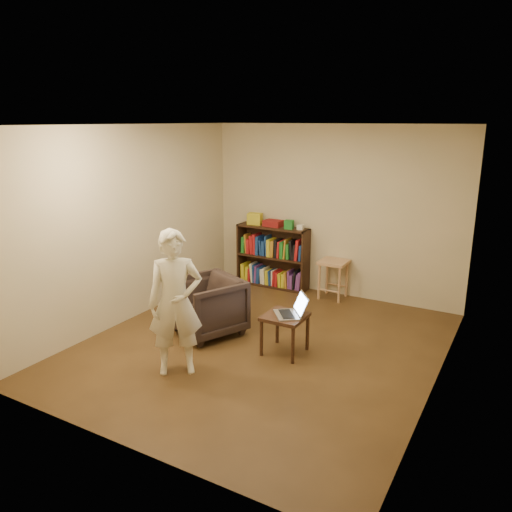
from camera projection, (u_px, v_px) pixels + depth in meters
The scene contains 15 objects.
floor at pixel (262, 346), 6.05m from camera, with size 4.50×4.50×0.00m, color #402A14.
ceiling at pixel (262, 125), 5.36m from camera, with size 4.50×4.50×0.00m, color white.
wall_back at pixel (333, 212), 7.60m from camera, with size 4.00×4.00×0.00m, color #BCB18E.
wall_left at pixel (131, 225), 6.66m from camera, with size 4.50×4.50×0.00m, color #BCB18E.
wall_right at pixel (445, 267), 4.76m from camera, with size 4.50×4.50×0.00m, color #BCB18E.
bookshelf at pixel (273, 260), 8.14m from camera, with size 1.20×0.30×1.00m.
box_yellow at pixel (255, 219), 8.13m from camera, with size 0.22×0.16×0.18m, color gold.
red_cloth at pixel (273, 223), 7.99m from camera, with size 0.29×0.21×0.10m, color maroon.
box_green at pixel (289, 224), 7.81m from camera, with size 0.13×0.13×0.13m, color #1E7327.
box_white at pixel (300, 227), 7.76m from camera, with size 0.09×0.09×0.07m, color white.
stool at pixel (333, 268), 7.57m from camera, with size 0.41×0.41×0.59m.
armchair at pixel (207, 306), 6.33m from camera, with size 0.79×0.81×0.74m, color #2D231E.
side_table at pixel (285, 321), 5.78m from camera, with size 0.46×0.46×0.47m.
laptop at pixel (292, 311), 5.74m from camera, with size 0.49×0.49×0.25m.
person at pixel (175, 303), 5.25m from camera, with size 0.58×0.38×1.58m, color beige.
Camera 1 is at (2.68, -4.86, 2.66)m, focal length 35.00 mm.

